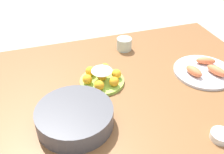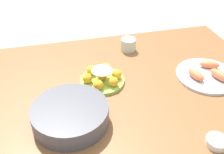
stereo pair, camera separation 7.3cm
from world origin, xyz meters
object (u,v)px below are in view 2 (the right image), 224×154
object	(u,v)px
serving_bowl	(70,114)
cup_near	(128,45)
cake_plate	(102,78)
sauce_bowl	(217,141)
seafood_platter	(207,74)
dining_table	(122,98)

from	to	relation	value
serving_bowl	cup_near	distance (m)	0.64
cake_plate	sauce_bowl	distance (m)	0.59
cake_plate	seafood_platter	xyz separation A→B (m)	(-0.53, 0.08, -0.01)
sauce_bowl	dining_table	bearing A→B (deg)	-60.53
sauce_bowl	seafood_platter	world-z (taller)	seafood_platter
dining_table	seafood_platter	distance (m)	0.45
dining_table	sauce_bowl	size ratio (longest dim) A/B	18.35
serving_bowl	cup_near	size ratio (longest dim) A/B	3.56
dining_table	seafood_platter	xyz separation A→B (m)	(-0.44, 0.04, 0.10)
cake_plate	sauce_bowl	xyz separation A→B (m)	(-0.34, 0.48, -0.01)
serving_bowl	seafood_platter	xyz separation A→B (m)	(-0.71, -0.15, -0.03)
dining_table	cake_plate	world-z (taller)	cake_plate
cup_near	dining_table	bearing A→B (deg)	68.28
seafood_platter	cup_near	xyz separation A→B (m)	(0.31, -0.36, 0.02)
dining_table	sauce_bowl	xyz separation A→B (m)	(-0.25, 0.44, 0.10)
sauce_bowl	cup_near	distance (m)	0.76
cup_near	seafood_platter	bearing A→B (deg)	131.12
dining_table	cake_plate	bearing A→B (deg)	-26.31
dining_table	serving_bowl	size ratio (longest dim) A/B	4.82
dining_table	seafood_platter	size ratio (longest dim) A/B	4.88
cup_near	sauce_bowl	bearing A→B (deg)	99.00
cup_near	serving_bowl	bearing A→B (deg)	51.98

